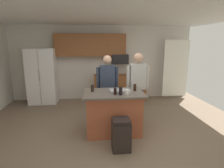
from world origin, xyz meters
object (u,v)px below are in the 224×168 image
Objects in this scene: person_host_foreground at (107,83)px; glass_dark_ale at (135,87)px; kitchen_island at (113,112)px; person_guest_by_door at (138,82)px; serving_tray at (120,91)px; glass_short_whisky at (115,91)px; glass_stout_tall at (121,91)px; mug_blue_stoneware at (127,92)px; trash_bin at (121,134)px; microwave_over_range at (120,59)px; tumbler_amber at (92,88)px; refrigerator at (43,76)px.

person_host_foreground is 10.87× the size of glass_dark_ale.
person_guest_by_door is at bearing 40.47° from kitchen_island.
glass_dark_ale is at bearing 7.56° from serving_tray.
person_host_foreground reaches higher than glass_short_whisky.
person_host_foreground is at bearing 128.52° from glass_dark_ale.
glass_stout_tall is at bearing -23.29° from glass_short_whisky.
glass_short_whisky is at bearing -121.33° from serving_tray.
mug_blue_stoneware is 0.20× the size of trash_bin.
microwave_over_range is 0.33× the size of person_host_foreground.
mug_blue_stoneware is (0.32, -1.01, 0.01)m from person_host_foreground.
person_host_foreground is 0.78m from person_guest_by_door.
person_host_foreground is 1.06m from mug_blue_stoneware.
person_guest_by_door is 1.60m from trash_bin.
microwave_over_range is 2.49m from serving_tray.
person_guest_by_door is at bearing 45.74° from serving_tray.
serving_tray is (-0.10, 0.26, -0.03)m from mug_blue_stoneware.
trash_bin is at bearing -118.54° from glass_dark_ale.
person_host_foreground is at bearing 107.40° from mug_blue_stoneware.
kitchen_island is at bearing -12.59° from tumbler_amber.
glass_dark_ale is at bearing 39.72° from glass_stout_tall.
refrigerator is 11.09× the size of glass_stout_tall.
glass_dark_ale is at bearing 28.71° from glass_short_whisky.
glass_short_whisky is 0.89× the size of tumbler_amber.
glass_stout_tall is at bearing 5.60° from person_host_foreground.
kitchen_island is 0.73m from glass_dark_ale.
glass_stout_tall is 0.87m from trash_bin.
glass_dark_ale reaches higher than serving_tray.
tumbler_amber is 0.25× the size of trash_bin.
refrigerator is at bearing 139.06° from glass_dark_ale.
tumbler_amber is 1.20m from trash_bin.
tumbler_amber is at bearing 148.65° from glass_short_whisky.
glass_dark_ale is 0.95m from tumbler_amber.
kitchen_island is 8.43× the size of glass_dark_ale.
refrigerator is at bearing 132.05° from kitchen_island.
refrigerator is 13.65× the size of glass_short_whisky.
refrigerator reaches higher than serving_tray.
tumbler_amber is (-0.39, -0.68, 0.04)m from person_host_foreground.
microwave_over_range is at bearing 82.12° from trash_bin.
glass_stout_tall is (0.58, -0.33, 0.01)m from tumbler_amber.
mug_blue_stoneware is (-0.43, -0.81, -0.03)m from person_guest_by_door.
trash_bin is (-0.08, -0.75, -0.65)m from serving_tray.
person_guest_by_door is 3.97× the size of serving_tray.
kitchen_island is 0.56m from glass_short_whisky.
microwave_over_range is 3.40× the size of glass_stout_tall.
tumbler_amber is (-1.14, -0.48, -0.01)m from person_guest_by_door.
glass_short_whisky is 0.22× the size of trash_bin.
kitchen_island is at bearing -167.58° from serving_tray.
microwave_over_range is at bearing 2.60° from refrigerator.
serving_tray is (0.15, 0.03, 0.48)m from kitchen_island.
glass_short_whisky is 0.12m from glass_stout_tall.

